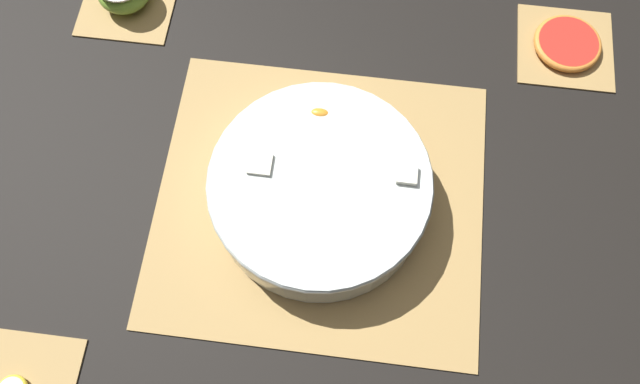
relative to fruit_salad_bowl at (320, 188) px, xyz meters
name	(u,v)px	position (x,y,z in m)	size (l,w,h in m)	color
ground_plane	(320,201)	(0.00, 0.00, -0.05)	(6.00, 6.00, 0.00)	black
bamboo_mat_center	(320,200)	(0.00, 0.00, -0.04)	(0.45, 0.41, 0.01)	#A8844C
coaster_mat_near_left	(565,47)	(-0.34, -0.30, -0.04)	(0.14, 0.14, 0.01)	#A8844C
coaster_mat_near_right	(128,2)	(0.34, -0.30, -0.04)	(0.14, 0.14, 0.01)	#A8844C
fruit_salad_bowl	(320,188)	(0.00, 0.00, 0.00)	(0.29, 0.29, 0.08)	silver
grapefruit_slice	(568,43)	(-0.34, -0.30, -0.03)	(0.10, 0.10, 0.01)	red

